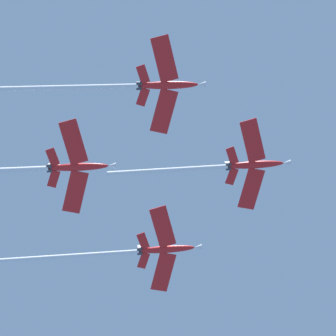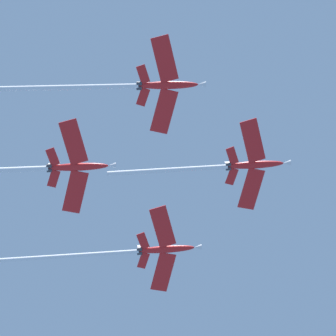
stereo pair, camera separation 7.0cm
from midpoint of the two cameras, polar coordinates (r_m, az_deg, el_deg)
name	(u,v)px [view 2 (the right image)]	position (r m, az deg, el deg)	size (l,w,h in m)	color
jet_lead	(228,166)	(164.15, 4.29, 0.12)	(25.52, 32.35, 7.57)	red
jet_left_wing	(137,251)	(168.72, -2.25, -5.98)	(27.81, 35.94, 7.54)	red
jet_right_wing	(134,86)	(156.44, -2.48, 5.91)	(27.09, 33.69, 7.55)	red
jet_slot	(40,168)	(159.73, -9.20, -0.03)	(27.16, 34.17, 7.42)	red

